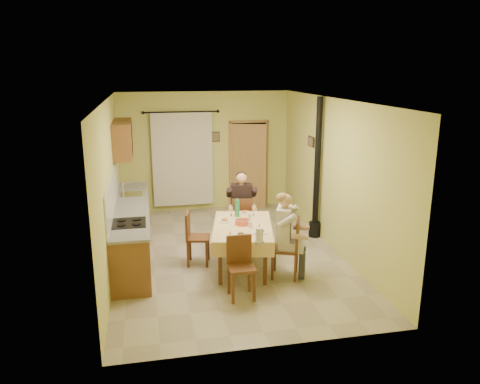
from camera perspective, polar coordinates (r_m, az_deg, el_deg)
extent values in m
cube|color=tan|center=(8.67, -1.50, -7.61)|extent=(4.00, 6.00, 0.01)
cube|color=#D6D66E|center=(11.15, -4.26, 4.94)|extent=(4.00, 0.04, 2.80)
cube|color=#D6D66E|center=(5.44, 3.97, -5.84)|extent=(4.00, 0.04, 2.80)
cube|color=#D6D66E|center=(8.15, -15.55, 0.71)|extent=(0.04, 6.00, 2.80)
cube|color=#D6D66E|center=(8.80, 11.38, 1.99)|extent=(0.04, 6.00, 2.80)
cube|color=white|center=(8.03, -1.64, 11.18)|extent=(4.00, 6.00, 0.04)
cube|color=brown|center=(8.79, -13.00, -4.64)|extent=(0.60, 3.60, 0.88)
cube|color=gray|center=(8.65, -13.18, -1.76)|extent=(0.64, 3.64, 0.04)
cube|color=white|center=(8.58, -15.21, 0.25)|extent=(0.02, 3.60, 0.66)
cube|color=silver|center=(9.41, -13.08, -0.30)|extent=(0.42, 0.42, 0.03)
cube|color=black|center=(7.68, -13.35, -3.69)|extent=(0.52, 0.56, 0.02)
cube|color=black|center=(7.84, -10.97, -6.87)|extent=(0.01, 0.55, 0.55)
cube|color=brown|center=(9.70, -14.09, 6.33)|extent=(0.35, 1.40, 0.70)
cylinder|color=black|center=(10.85, -7.19, 9.65)|extent=(1.70, 0.04, 0.04)
cube|color=silver|center=(11.02, -7.02, 3.96)|extent=(1.40, 0.06, 2.20)
cube|color=black|center=(11.38, 1.05, 3.29)|extent=(0.84, 0.03, 2.06)
cube|color=#AE8148|center=(11.28, -1.17, 3.18)|extent=(0.06, 0.06, 2.12)
cube|color=#AE8148|center=(11.47, 3.26, 3.36)|extent=(0.06, 0.06, 2.12)
cube|color=#AE8148|center=(11.20, 1.09, 8.59)|extent=(0.96, 0.06, 0.06)
cube|color=#AE8148|center=(11.25, 1.11, 3.10)|extent=(0.80, 0.26, 2.04)
cube|color=#E5C07A|center=(7.89, 0.31, -4.20)|extent=(1.27, 1.77, 0.04)
cube|color=#E5C07A|center=(7.17, 0.34, -7.14)|extent=(0.95, 0.21, 0.22)
cube|color=#E5C07A|center=(8.68, 0.29, -3.16)|extent=(0.95, 0.21, 0.22)
cube|color=#E5C07A|center=(7.94, -3.18, -4.95)|extent=(0.34, 1.58, 0.22)
cube|color=#E5C07A|center=(7.94, 3.81, -4.95)|extent=(0.34, 1.58, 0.22)
cylinder|color=white|center=(8.50, 0.54, -2.58)|extent=(0.25, 0.25, 0.02)
ellipsoid|color=#CC7233|center=(8.49, 0.54, -2.45)|extent=(0.12, 0.12, 0.05)
cylinder|color=white|center=(7.32, 0.41, -5.51)|extent=(0.25, 0.25, 0.02)
ellipsoid|color=#CC7233|center=(7.31, 0.41, -5.36)|extent=(0.12, 0.12, 0.05)
cylinder|color=white|center=(7.54, 2.54, -4.89)|extent=(0.25, 0.25, 0.02)
ellipsoid|color=#CC7233|center=(7.53, 2.55, -4.74)|extent=(0.12, 0.12, 0.05)
cylinder|color=white|center=(8.08, -1.86, -3.51)|extent=(0.25, 0.25, 0.02)
ellipsoid|color=#CC7233|center=(8.08, -1.86, -3.37)|extent=(0.12, 0.12, 0.05)
cylinder|color=#F96643|center=(7.91, 0.31, -3.68)|extent=(0.26, 0.26, 0.08)
cylinder|color=white|center=(7.36, 0.33, -5.39)|extent=(0.28, 0.28, 0.02)
cube|color=tan|center=(7.32, 0.57, -5.32)|extent=(0.06, 0.07, 0.03)
cube|color=tan|center=(7.39, 0.48, -5.12)|extent=(0.06, 0.07, 0.03)
cube|color=tan|center=(7.39, 0.24, -5.14)|extent=(0.05, 0.07, 0.03)
cube|color=tan|center=(7.32, 0.66, -5.33)|extent=(0.06, 0.07, 0.03)
cube|color=tan|center=(7.39, -0.01, -5.12)|extent=(0.07, 0.07, 0.03)
cube|color=tan|center=(7.41, 0.07, -5.08)|extent=(0.07, 0.06, 0.03)
cube|color=tan|center=(7.36, 0.35, -5.21)|extent=(0.07, 0.07, 0.03)
cylinder|color=silver|center=(7.75, 1.26, -4.00)|extent=(0.07, 0.07, 0.10)
cylinder|color=silver|center=(8.19, 1.18, -2.97)|extent=(0.07, 0.07, 0.10)
cylinder|color=white|center=(7.09, 2.37, -5.25)|extent=(0.11, 0.11, 0.22)
cylinder|color=silver|center=(7.08, 2.37, -5.02)|extent=(0.02, 0.02, 0.30)
cube|color=#5A3118|center=(9.05, 0.19, -3.39)|extent=(0.44, 0.44, 0.04)
cube|color=#5A3118|center=(8.81, 0.27, -2.25)|extent=(0.39, 0.09, 0.45)
cube|color=#5A3118|center=(6.95, 0.17, -9.23)|extent=(0.38, 0.38, 0.04)
cube|color=#5A3118|center=(7.01, -0.13, -6.92)|extent=(0.38, 0.04, 0.43)
cube|color=#5A3118|center=(7.67, 5.52, -6.91)|extent=(0.55, 0.55, 0.04)
cube|color=#5A3118|center=(7.57, 7.04, -5.13)|extent=(0.19, 0.41, 0.49)
cube|color=#5A3118|center=(8.15, -5.14, -5.57)|extent=(0.46, 0.46, 0.04)
cube|color=#5A3118|center=(8.09, -6.39, -3.97)|extent=(0.12, 0.38, 0.44)
cube|color=black|center=(8.93, 0.24, -3.11)|extent=(0.41, 0.45, 0.16)
cube|color=black|center=(8.95, 0.18, -0.72)|extent=(0.43, 0.27, 0.54)
sphere|color=tan|center=(8.85, 0.19, 1.70)|extent=(0.21, 0.21, 0.21)
ellipsoid|color=black|center=(8.88, 0.17, 2.01)|extent=(0.21, 0.21, 0.16)
cube|color=beige|center=(7.64, 6.29, -6.39)|extent=(0.50, 0.48, 0.16)
cube|color=beige|center=(7.52, 5.38, -3.86)|extent=(0.35, 0.45, 0.54)
sphere|color=tan|center=(7.41, 5.53, -1.00)|extent=(0.21, 0.21, 0.21)
ellipsoid|color=olive|center=(7.40, 5.23, -0.69)|extent=(0.21, 0.21, 0.16)
cylinder|color=black|center=(9.31, 9.39, 2.79)|extent=(0.12, 0.12, 2.80)
cylinder|color=black|center=(9.64, 9.08, -4.49)|extent=(0.24, 0.24, 0.30)
cube|color=black|center=(11.10, -2.98, 6.74)|extent=(0.19, 0.03, 0.23)
cube|color=brown|center=(9.80, 8.65, 6.10)|extent=(0.03, 0.31, 0.21)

